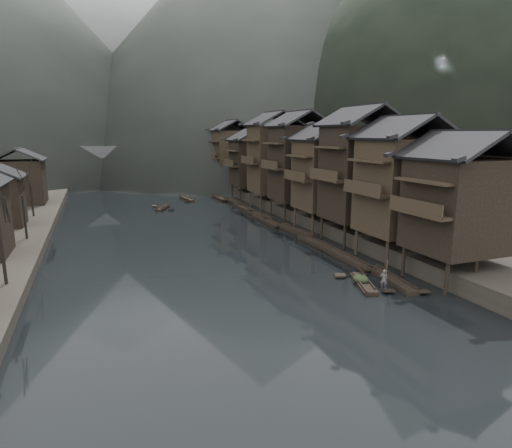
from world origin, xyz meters
name	(u,v)px	position (x,y,z in m)	size (l,w,h in m)	color
water	(223,275)	(0.00, 0.00, 0.00)	(300.00, 300.00, 0.00)	black
right_bank	(336,190)	(35.00, 40.00, 0.90)	(40.00, 200.00, 1.80)	#2D2823
stilt_houses	(303,156)	(17.28, 19.72, 8.86)	(9.00, 67.60, 15.47)	black
bare_trees	(1,203)	(-17.00, 5.82, 6.34)	(3.83, 44.46, 7.66)	black
moored_sampans	(265,218)	(12.13, 20.86, 0.20)	(2.98, 61.73, 0.47)	black
midriver_boats	(156,193)	(1.50, 52.52, 0.20)	(11.99, 41.48, 0.45)	black
stone_bridge	(137,162)	(0.00, 72.00, 5.11)	(40.00, 6.00, 9.00)	#4C4C4F
hills	(125,35)	(6.57, 167.60, 52.88)	(320.00, 380.00, 115.88)	black
hero_sampan	(363,283)	(9.71, -6.40, 0.20)	(2.64, 5.21, 0.44)	black
cargo_heap	(361,275)	(9.63, -6.17, 0.78)	(1.15, 1.50, 0.69)	black
boatman	(384,276)	(10.33, -8.12, 1.22)	(0.57, 0.37, 1.56)	#525254
bamboo_pole	(388,246)	(10.53, -8.12, 3.55)	(0.06, 0.06, 3.97)	#8C7A51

